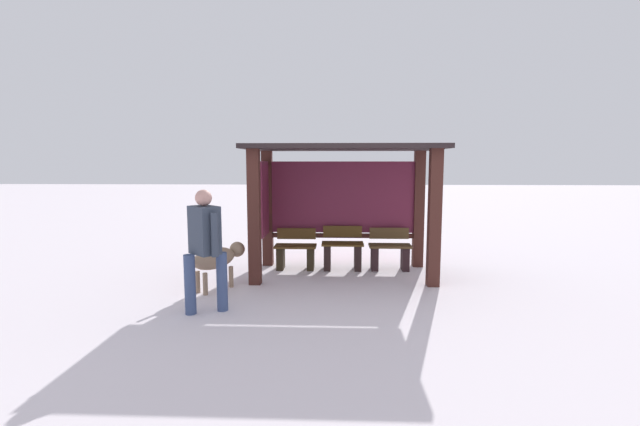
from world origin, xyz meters
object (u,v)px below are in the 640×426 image
Objects in this scene: bench_center_inside at (343,252)px; bus_shelter at (337,184)px; bench_right_inside at (390,252)px; dog at (218,258)px; bench_left_inside at (296,253)px; person_walking at (205,243)px.

bus_shelter is at bearing -119.92° from bench_center_inside.
dog is (-2.74, -1.28, 0.16)m from bench_right_inside.
bench_left_inside is at bearing 179.94° from bench_right_inside.
bench_right_inside is (0.94, 0.17, -1.24)m from bus_shelter.
bench_right_inside is at bearing -0.06° from bench_left_inside.
bus_shelter reaches higher than bench_left_inside.
bench_right_inside is at bearing -0.05° from bench_center_inside.
bench_center_inside is at bearing -0.08° from bench_left_inside.
bench_center_inside reaches higher than bench_right_inside.
person_walking reaches higher than dog.
bench_center_inside is at bearing 34.06° from dog.
person_walking is (-1.67, -2.13, -0.64)m from bus_shelter.
bench_right_inside reaches higher than dog.
person_walking reaches higher than bench_right_inside.
bus_shelter is 2.38m from dog.
bench_center_inside reaches higher than dog.
dog is at bearing -145.94° from bench_center_inside.
dog is at bearing 97.47° from person_walking.
person_walking is at bearing -82.53° from dog.
bench_center_inside is at bearing 179.95° from bench_right_inside.
dog is at bearing -129.44° from bench_left_inside.
bench_center_inside reaches higher than bench_left_inside.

